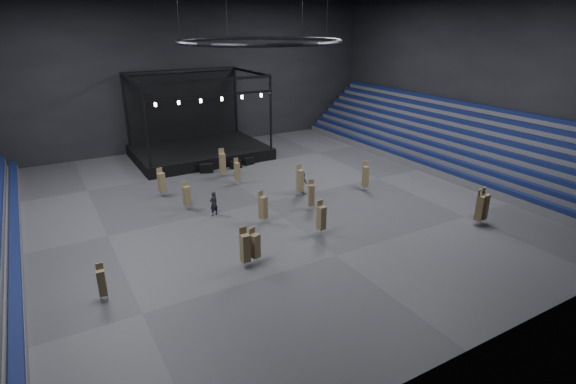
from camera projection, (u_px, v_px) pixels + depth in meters
floor at (263, 203)px, 37.97m from camera, size 50.00×50.00×0.00m
wall_back at (179, 70)px, 51.70m from camera, size 50.00×0.20×18.00m
wall_front at (499, 168)px, 17.77m from camera, size 50.00×0.20×18.00m
wall_right at (477, 76)px, 46.40m from camera, size 0.20×42.00×18.00m
bleachers_right at (453, 147)px, 48.05m from camera, size 7.20×40.00×6.40m
stage at (197, 143)px, 50.57m from camera, size 14.00×10.00×9.20m
truss_ring at (260, 41)px, 33.29m from camera, size 12.30×12.30×5.15m
flight_case_left at (206, 168)px, 45.36m from camera, size 1.50×1.12×0.90m
flight_case_mid at (236, 165)px, 46.70m from camera, size 1.18×0.62×0.78m
flight_case_right at (249, 161)px, 47.85m from camera, size 1.21×0.78×0.75m
chair_stack_0 at (237, 171)px, 41.92m from camera, size 0.44×0.44×2.50m
chair_stack_1 at (300, 180)px, 39.09m from camera, size 0.53×0.53×2.83m
chair_stack_2 at (311, 195)px, 36.19m from camera, size 0.59×0.59×2.55m
chair_stack_3 at (321, 217)px, 31.97m from camera, size 0.57×0.57×2.58m
chair_stack_4 at (222, 162)px, 43.77m from camera, size 0.60×0.60×2.84m
chair_stack_5 at (245, 247)px, 27.63m from camera, size 0.54×0.54×2.71m
chair_stack_6 at (102, 282)px, 24.42m from camera, size 0.48×0.48×2.24m
chair_stack_7 at (484, 206)px, 33.59m from camera, size 0.65×0.65×2.89m
chair_stack_8 at (480, 207)px, 33.37m from camera, size 0.68×0.68×2.82m
chair_stack_9 at (255, 245)px, 28.17m from camera, size 0.68×0.68×2.41m
chair_stack_10 at (162, 182)px, 38.96m from camera, size 0.63×0.63×2.54m
chair_stack_11 at (187, 195)px, 36.25m from camera, size 0.61×0.61×2.38m
chair_stack_12 at (263, 207)px, 33.68m from camera, size 0.67×0.67×2.61m
chair_stack_13 at (365, 176)px, 40.24m from camera, size 0.60×0.60×2.73m
man_center at (214, 204)px, 35.18m from camera, size 0.85×0.70×2.01m
crew_member at (303, 183)px, 39.90m from camera, size 0.73×0.92×1.86m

